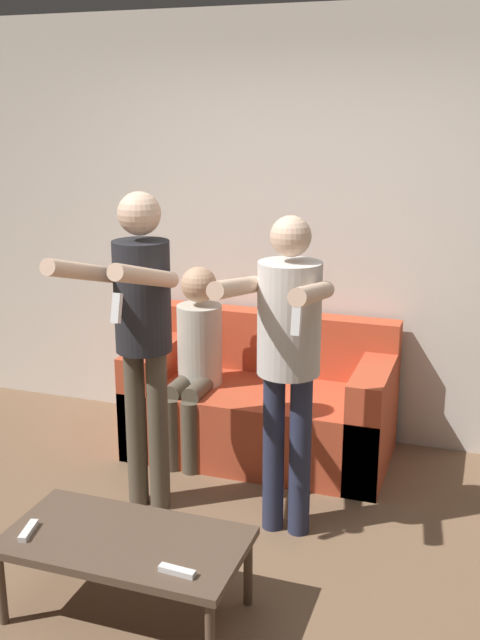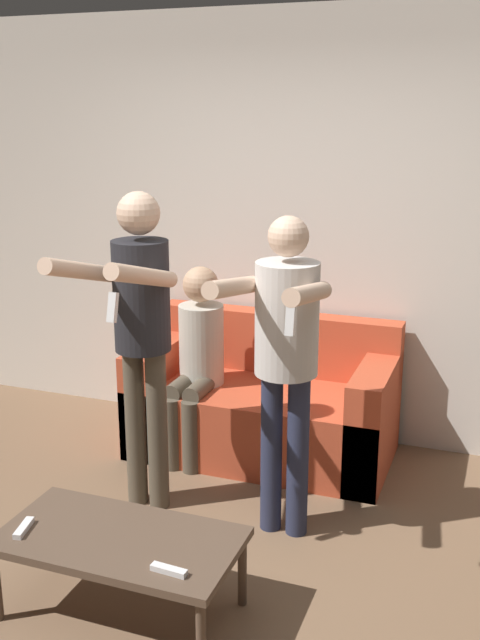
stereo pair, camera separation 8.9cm
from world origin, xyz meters
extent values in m
plane|color=brown|center=(0.00, 0.00, 0.00)|extent=(14.00, 14.00, 0.00)
cube|color=silver|center=(0.00, 1.98, 1.35)|extent=(6.40, 0.06, 2.70)
cube|color=#C64C2D|center=(-0.14, 1.51, 0.22)|extent=(1.59, 0.79, 0.45)
cube|color=#C64C2D|center=(-0.14, 1.83, 0.65)|extent=(1.59, 0.16, 0.39)
cube|color=#C64C2D|center=(-0.83, 1.51, 0.33)|extent=(0.20, 0.79, 0.66)
cube|color=#C64C2D|center=(0.55, 1.51, 0.33)|extent=(0.20, 0.79, 0.66)
cylinder|color=brown|center=(-0.59, 0.71, 0.45)|extent=(0.11, 0.11, 0.89)
cylinder|color=brown|center=(-0.46, 0.71, 0.45)|extent=(0.11, 0.11, 0.89)
cylinder|color=#232328|center=(-0.53, 0.71, 1.18)|extent=(0.29, 0.29, 0.57)
sphere|color=beige|center=(-0.53, 0.71, 1.60)|extent=(0.22, 0.22, 0.22)
cylinder|color=beige|center=(-0.69, 0.42, 1.36)|extent=(0.08, 0.60, 0.23)
cylinder|color=beige|center=(-0.36, 0.42, 1.36)|extent=(0.08, 0.60, 0.23)
cube|color=white|center=(-0.36, 0.13, 1.28)|extent=(0.04, 0.06, 0.13)
cylinder|color=#282D47|center=(0.18, 0.71, 0.43)|extent=(0.11, 0.11, 0.86)
cylinder|color=#282D47|center=(0.32, 0.71, 0.43)|extent=(0.11, 0.11, 0.86)
cylinder|color=silver|center=(0.25, 0.71, 1.14)|extent=(0.31, 0.31, 0.55)
sphere|color=beige|center=(0.25, 0.71, 1.53)|extent=(0.19, 0.19, 0.19)
cylinder|color=beige|center=(0.07, 0.44, 1.34)|extent=(0.08, 0.55, 0.17)
cylinder|color=beige|center=(0.42, 0.44, 1.34)|extent=(0.08, 0.55, 0.17)
cube|color=white|center=(0.42, 0.17, 1.29)|extent=(0.04, 0.05, 0.13)
cylinder|color=brown|center=(-0.58, 1.14, 0.22)|extent=(0.11, 0.11, 0.45)
cylinder|color=brown|center=(-0.46, 1.14, 0.22)|extent=(0.11, 0.11, 0.45)
cylinder|color=brown|center=(-0.58, 1.30, 0.48)|extent=(0.11, 0.32, 0.11)
cylinder|color=brown|center=(-0.46, 1.30, 0.48)|extent=(0.11, 0.32, 0.11)
cylinder|color=beige|center=(-0.52, 1.46, 0.70)|extent=(0.28, 0.28, 0.50)
sphere|color=tan|center=(-0.52, 1.46, 1.08)|extent=(0.22, 0.22, 0.22)
cube|color=brown|center=(-0.21, -0.16, 0.35)|extent=(1.02, 0.54, 0.04)
cylinder|color=brown|center=(-0.68, -0.39, 0.17)|extent=(0.04, 0.04, 0.33)
cylinder|color=brown|center=(0.26, -0.39, 0.17)|extent=(0.04, 0.04, 0.33)
cylinder|color=brown|center=(-0.68, 0.07, 0.17)|extent=(0.04, 0.04, 0.33)
cylinder|color=brown|center=(0.26, 0.07, 0.17)|extent=(0.04, 0.04, 0.33)
cube|color=white|center=(0.09, -0.32, 0.38)|extent=(0.15, 0.05, 0.02)
cube|color=white|center=(-0.62, -0.26, 0.38)|extent=(0.07, 0.15, 0.02)
camera|label=1|loc=(1.14, -2.62, 2.11)|focal=42.00mm
camera|label=2|loc=(1.23, -2.59, 2.11)|focal=42.00mm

